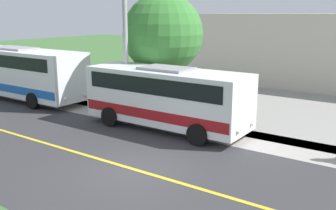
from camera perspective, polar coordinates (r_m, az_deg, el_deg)
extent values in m
plane|color=#3D6633|center=(13.06, -4.77, -9.63)|extent=(120.00, 120.00, 0.00)
cube|color=#333335|center=(13.06, -4.77, -9.62)|extent=(8.00, 100.00, 0.01)
cube|color=#9E9991|center=(17.12, 6.41, -3.97)|extent=(2.40, 100.00, 0.01)
cube|color=gray|center=(22.69, 21.97, -0.52)|extent=(14.00, 36.00, 0.01)
cube|color=gold|center=(13.05, -4.77, -9.60)|extent=(0.16, 100.00, 0.00)
cube|color=white|center=(17.15, -0.26, 1.39)|extent=(2.41, 7.59, 2.34)
cube|color=maroon|center=(17.29, -0.26, -0.62)|extent=(2.45, 7.44, 0.44)
cube|color=black|center=(17.03, -0.26, 3.42)|extent=(2.45, 6.83, 0.70)
cube|color=gray|center=(16.93, -0.26, 5.46)|extent=(1.45, 2.28, 0.12)
cylinder|color=black|center=(17.25, 8.49, -2.35)|extent=(0.25, 0.90, 0.90)
cylinder|color=black|center=(15.21, 4.40, -4.41)|extent=(0.25, 0.90, 0.90)
cylinder|color=black|center=(19.71, -3.83, -0.23)|extent=(0.25, 0.90, 0.90)
cylinder|color=black|center=(17.95, -8.64, -1.72)|extent=(0.25, 0.90, 0.90)
sphere|color=#F2EACC|center=(16.13, 12.30, -2.72)|extent=(0.20, 0.20, 0.20)
sphere|color=#F2EACC|center=(14.96, 10.31, -3.91)|extent=(0.20, 0.20, 0.20)
cube|color=white|center=(25.35, -21.73, 4.74)|extent=(2.51, 10.49, 2.65)
cube|color=blue|center=(25.46, -21.58, 3.03)|extent=(2.55, 10.28, 0.44)
cube|color=black|center=(25.25, -21.88, 6.48)|extent=(2.55, 9.44, 0.70)
cube|color=gray|center=(25.20, -22.00, 7.85)|extent=(1.51, 3.15, 0.12)
cylinder|color=black|center=(23.72, -14.58, 1.72)|extent=(0.25, 0.90, 0.90)
cylinder|color=black|center=(22.21, -19.48, 0.59)|extent=(0.25, 0.90, 0.90)
cylinder|color=black|center=(28.91, -23.04, 3.14)|extent=(0.25, 0.90, 0.90)
sphere|color=#F2EACC|center=(21.82, -12.28, 1.52)|extent=(0.20, 0.20, 0.20)
sphere|color=#F2EACC|center=(20.93, -15.04, 0.85)|extent=(0.20, 0.20, 0.20)
cylinder|color=#9E9EA3|center=(18.90, -6.36, 9.98)|extent=(0.24, 0.24, 7.96)
cylinder|color=#4C3826|center=(20.80, -0.76, 2.75)|extent=(0.36, 0.36, 2.47)
sphere|color=#387A33|center=(20.46, -0.78, 10.53)|extent=(4.23, 4.23, 4.23)
cube|color=beige|center=(31.47, 22.35, 7.82)|extent=(10.00, 19.56, 5.08)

